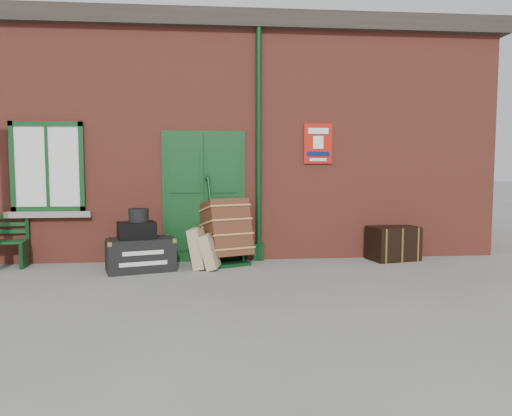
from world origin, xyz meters
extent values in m
plane|color=gray|center=(0.00, 0.00, 0.00)|extent=(80.00, 80.00, 0.00)
cube|color=brown|center=(0.00, 3.50, 2.00)|extent=(10.00, 4.00, 4.00)
cube|color=#38302B|center=(0.00, 3.50, 4.15)|extent=(10.30, 4.30, 0.30)
cube|color=#103C18|center=(-0.30, 1.46, 1.10)|extent=(1.42, 0.12, 2.32)
cube|color=white|center=(-2.90, 1.45, 1.65)|extent=(1.20, 0.08, 1.50)
cylinder|color=black|center=(0.65, 1.42, 2.00)|extent=(0.10, 0.10, 4.00)
cube|color=#B7170D|center=(1.70, 1.47, 2.05)|extent=(0.50, 0.03, 0.70)
cube|color=black|center=(-3.24, 1.24, 0.21)|extent=(0.08, 0.43, 0.43)
cube|color=black|center=(-1.31, 0.75, 0.26)|extent=(1.16, 0.84, 0.52)
cube|color=black|center=(-1.36, 0.75, 0.65)|extent=(0.67, 0.56, 0.26)
cylinder|color=black|center=(-1.33, 0.78, 0.89)|extent=(0.39, 0.39, 0.21)
cube|color=tan|center=(-0.39, 0.85, 0.33)|extent=(0.38, 0.51, 0.67)
cube|color=tan|center=(-0.21, 0.75, 0.29)|extent=(0.39, 0.47, 0.58)
cube|color=black|center=(0.15, 1.06, 0.03)|extent=(0.68, 0.59, 0.06)
cylinder|color=black|center=(-0.16, 1.16, 0.74)|extent=(0.19, 0.39, 1.44)
cylinder|color=black|center=(0.30, 1.34, 0.74)|extent=(0.19, 0.39, 1.44)
cylinder|color=black|center=(-0.24, 1.15, 0.14)|extent=(0.15, 0.27, 0.27)
cylinder|color=black|center=(0.37, 1.39, 0.14)|extent=(0.15, 0.27, 0.27)
cube|color=#5A2E1B|center=(0.08, 1.23, 0.59)|extent=(0.93, 0.97, 1.07)
cube|color=black|center=(3.02, 1.25, 0.30)|extent=(0.92, 0.71, 0.60)
camera|label=1|loc=(-0.23, -7.19, 1.69)|focal=35.00mm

